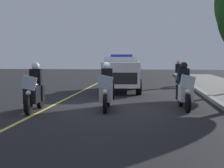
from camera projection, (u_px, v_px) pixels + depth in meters
The scene contains 7 objects.
ground_plane at pixel (112, 108), 12.20m from camera, with size 80.00×80.00×0.00m, color black.
lane_stripe_center at pixel (49, 107), 12.47m from camera, with size 48.00×0.12×0.01m, color #E0D14C.
police_motorcycle_lead_left at pixel (35, 91), 11.52m from camera, with size 2.14×0.61×1.72m.
police_motorcycle_lead_right at pixel (107, 90), 11.88m from camera, with size 2.14×0.61×1.72m.
police_motorcycle_trailing at pixel (184, 90), 11.96m from camera, with size 2.14×0.61×1.72m.
police_suv at pixel (121, 72), 18.24m from camera, with size 5.01×2.33×2.05m.
cyclist_background at pixel (178, 74), 20.99m from camera, with size 1.76×0.33×1.69m.
Camera 1 is at (12.01, 1.37, 1.88)m, focal length 52.90 mm.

